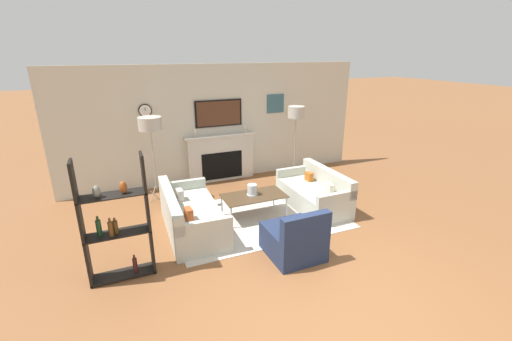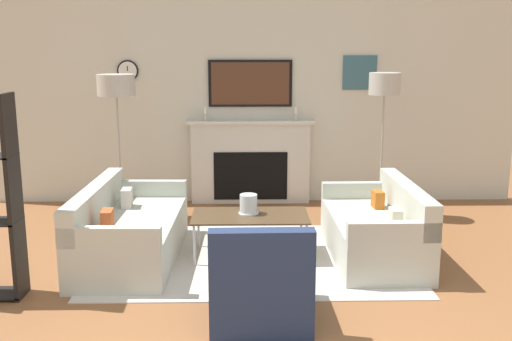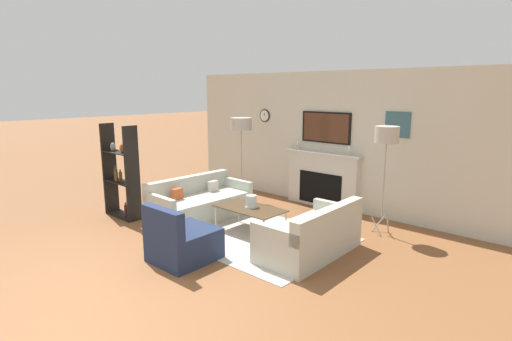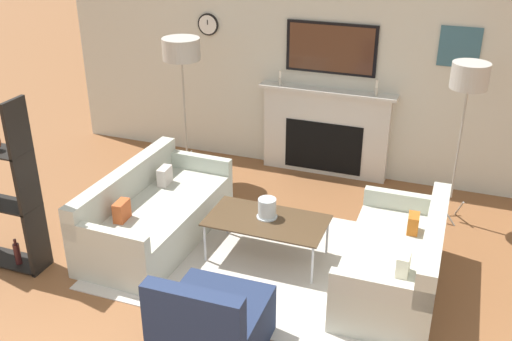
{
  "view_description": "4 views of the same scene",
  "coord_description": "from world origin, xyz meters",
  "px_view_note": "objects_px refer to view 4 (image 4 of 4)",
  "views": [
    {
      "loc": [
        -2.25,
        -2.73,
        2.96
      ],
      "look_at": [
        0.1,
        2.86,
        0.83
      ],
      "focal_mm": 24.0,
      "sensor_mm": 36.0,
      "label": 1
    },
    {
      "loc": [
        -0.09,
        -3.13,
        2.1
      ],
      "look_at": [
        0.03,
        2.73,
        0.87
      ],
      "focal_mm": 42.0,
      "sensor_mm": 36.0,
      "label": 2
    },
    {
      "loc": [
        4.29,
        -1.96,
        2.34
      ],
      "look_at": [
        -0.12,
        2.9,
        1.01
      ],
      "focal_mm": 28.0,
      "sensor_mm": 36.0,
      "label": 3
    },
    {
      "loc": [
        1.64,
        -2.09,
        3.36
      ],
      "look_at": [
        -0.27,
        2.99,
        0.77
      ],
      "focal_mm": 42.0,
      "sensor_mm": 36.0,
      "label": 4
    }
  ],
  "objects_px": {
    "floor_lamp_left": "(181,51)",
    "couch_right": "(397,263)",
    "armchair": "(211,327)",
    "hurricane_candle": "(267,209)",
    "couch_left": "(154,216)",
    "coffee_table": "(267,222)",
    "floor_lamp_right": "(470,79)"
  },
  "relations": [
    {
      "from": "floor_lamp_left",
      "to": "couch_right",
      "type": "bearing_deg",
      "value": -27.68
    },
    {
      "from": "armchair",
      "to": "hurricane_candle",
      "type": "relative_size",
      "value": 4.11
    },
    {
      "from": "armchair",
      "to": "floor_lamp_left",
      "type": "distance_m",
      "value": 3.57
    },
    {
      "from": "armchair",
      "to": "floor_lamp_left",
      "type": "relative_size",
      "value": 0.48
    },
    {
      "from": "armchair",
      "to": "hurricane_candle",
      "type": "bearing_deg",
      "value": 92.9
    },
    {
      "from": "couch_right",
      "to": "armchair",
      "type": "height_order",
      "value": "armchair"
    },
    {
      "from": "couch_left",
      "to": "coffee_table",
      "type": "bearing_deg",
      "value": 3.3
    },
    {
      "from": "hurricane_candle",
      "to": "floor_lamp_left",
      "type": "bearing_deg",
      "value": 138.66
    },
    {
      "from": "couch_left",
      "to": "coffee_table",
      "type": "relative_size",
      "value": 1.61
    },
    {
      "from": "couch_right",
      "to": "floor_lamp_left",
      "type": "relative_size",
      "value": 0.93
    },
    {
      "from": "hurricane_candle",
      "to": "floor_lamp_right",
      "type": "bearing_deg",
      "value": 39.81
    },
    {
      "from": "couch_right",
      "to": "coffee_table",
      "type": "xyz_separation_m",
      "value": [
        -1.27,
        0.07,
        0.13
      ]
    },
    {
      "from": "armchair",
      "to": "hurricane_candle",
      "type": "xyz_separation_m",
      "value": [
        -0.08,
        1.49,
        0.25
      ]
    },
    {
      "from": "couch_left",
      "to": "floor_lamp_left",
      "type": "height_order",
      "value": "floor_lamp_left"
    },
    {
      "from": "floor_lamp_right",
      "to": "floor_lamp_left",
      "type": "bearing_deg",
      "value": 180.0
    },
    {
      "from": "couch_right",
      "to": "coffee_table",
      "type": "relative_size",
      "value": 1.41
    },
    {
      "from": "floor_lamp_left",
      "to": "floor_lamp_right",
      "type": "height_order",
      "value": "floor_lamp_right"
    },
    {
      "from": "couch_left",
      "to": "hurricane_candle",
      "type": "relative_size",
      "value": 9.17
    },
    {
      "from": "couch_left",
      "to": "floor_lamp_left",
      "type": "distance_m",
      "value": 2.04
    },
    {
      "from": "floor_lamp_left",
      "to": "floor_lamp_right",
      "type": "distance_m",
      "value": 3.21
    },
    {
      "from": "coffee_table",
      "to": "armchair",
      "type": "bearing_deg",
      "value": -87.64
    },
    {
      "from": "couch_left",
      "to": "hurricane_candle",
      "type": "height_order",
      "value": "couch_left"
    },
    {
      "from": "floor_lamp_left",
      "to": "floor_lamp_right",
      "type": "xyz_separation_m",
      "value": [
        3.21,
        0.0,
        0.0
      ]
    },
    {
      "from": "couch_left",
      "to": "floor_lamp_left",
      "type": "xyz_separation_m",
      "value": [
        -0.36,
        1.5,
        1.34
      ]
    },
    {
      "from": "coffee_table",
      "to": "hurricane_candle",
      "type": "xyz_separation_m",
      "value": [
        -0.02,
        0.05,
        0.11
      ]
    },
    {
      "from": "coffee_table",
      "to": "hurricane_candle",
      "type": "bearing_deg",
      "value": 108.09
    },
    {
      "from": "armchair",
      "to": "floor_lamp_left",
      "type": "height_order",
      "value": "floor_lamp_left"
    },
    {
      "from": "floor_lamp_right",
      "to": "coffee_table",
      "type": "bearing_deg",
      "value": -138.91
    },
    {
      "from": "armchair",
      "to": "floor_lamp_left",
      "type": "bearing_deg",
      "value": 119.74
    },
    {
      "from": "armchair",
      "to": "couch_right",
      "type": "bearing_deg",
      "value": 48.55
    },
    {
      "from": "couch_left",
      "to": "floor_lamp_right",
      "type": "bearing_deg",
      "value": 27.68
    },
    {
      "from": "coffee_table",
      "to": "couch_right",
      "type": "bearing_deg",
      "value": -3.18
    }
  ]
}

